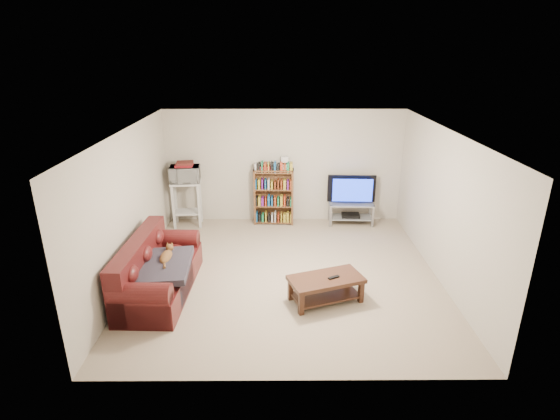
{
  "coord_description": "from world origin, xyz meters",
  "views": [
    {
      "loc": [
        -0.14,
        -6.49,
        3.59
      ],
      "look_at": [
        -0.1,
        0.4,
        1.0
      ],
      "focal_mm": 28.0,
      "sensor_mm": 36.0,
      "label": 1
    }
  ],
  "objects_px": {
    "tv_stand": "(351,210)",
    "bookshelf": "(274,196)",
    "sofa": "(155,274)",
    "coffee_table": "(326,285)"
  },
  "relations": [
    {
      "from": "sofa",
      "to": "tv_stand",
      "type": "distance_m",
      "value": 4.42
    },
    {
      "from": "tv_stand",
      "to": "bookshelf",
      "type": "relative_size",
      "value": 0.8
    },
    {
      "from": "tv_stand",
      "to": "bookshelf",
      "type": "xyz_separation_m",
      "value": [
        -1.65,
        0.04,
        0.3
      ]
    },
    {
      "from": "coffee_table",
      "to": "tv_stand",
      "type": "xyz_separation_m",
      "value": [
        0.85,
        3.05,
        0.05
      ]
    },
    {
      "from": "bookshelf",
      "to": "coffee_table",
      "type": "bearing_deg",
      "value": -72.93
    },
    {
      "from": "sofa",
      "to": "bookshelf",
      "type": "height_order",
      "value": "bookshelf"
    },
    {
      "from": "bookshelf",
      "to": "sofa",
      "type": "bearing_deg",
      "value": -120.1
    },
    {
      "from": "sofa",
      "to": "coffee_table",
      "type": "distance_m",
      "value": 2.62
    },
    {
      "from": "sofa",
      "to": "bookshelf",
      "type": "bearing_deg",
      "value": 59.2
    },
    {
      "from": "bookshelf",
      "to": "tv_stand",
      "type": "bearing_deg",
      "value": 1.07
    }
  ]
}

